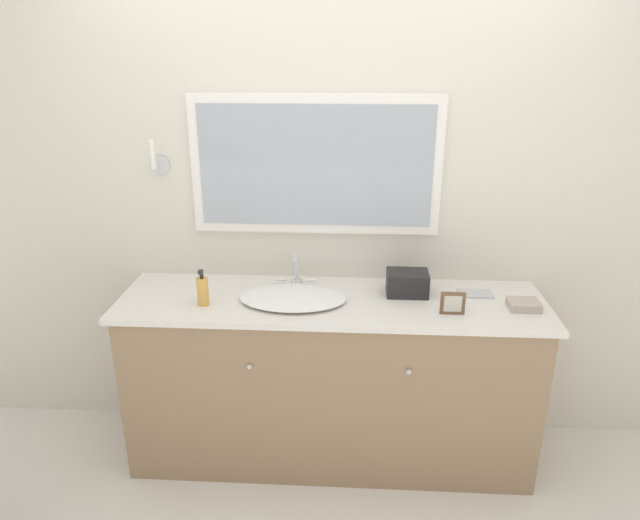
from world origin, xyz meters
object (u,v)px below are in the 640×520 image
object	(u,v)px
appliance_box	(407,283)
soap_bottle	(203,291)
sink_basin	(293,297)
picture_frame	(453,303)

from	to	relation	value
appliance_box	soap_bottle	bearing A→B (deg)	-169.66
sink_basin	soap_bottle	size ratio (longest dim) A/B	2.88
sink_basin	appliance_box	bearing A→B (deg)	10.59
picture_frame	appliance_box	bearing A→B (deg)	131.51
soap_bottle	picture_frame	size ratio (longest dim) A/B	1.60
sink_basin	picture_frame	size ratio (longest dim) A/B	4.60
sink_basin	picture_frame	xyz separation A→B (m)	(0.73, -0.11, 0.03)
sink_basin	soap_bottle	distance (m)	0.42
sink_basin	appliance_box	xyz separation A→B (m)	(0.55, 0.10, 0.04)
soap_bottle	sink_basin	bearing A→B (deg)	10.02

